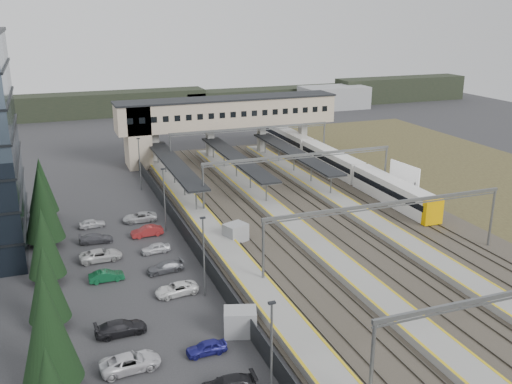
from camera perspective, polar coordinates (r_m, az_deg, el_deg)
name	(u,v)px	position (r m, az deg, el deg)	size (l,w,h in m)	color
ground	(254,252)	(65.01, -0.19, -6.05)	(220.00, 220.00, 0.00)	#2B2B2D
conifer_row	(45,254)	(56.18, -20.39, -5.83)	(4.42, 49.82, 9.50)	black
car_park	(146,294)	(55.80, -10.96, -9.96)	(10.64, 44.70, 1.29)	#A3A3A8
lampposts	(181,222)	(62.39, -7.52, -2.96)	(0.50, 53.25, 8.07)	slate
fence	(187,236)	(67.32, -6.89, -4.40)	(0.08, 90.00, 2.00)	#26282B
relay_cabin_near	(240,322)	(49.33, -1.59, -12.86)	(3.21, 2.74, 2.28)	gray
relay_cabin_far	(236,233)	(67.34, -2.06, -4.13)	(3.07, 2.82, 2.29)	gray
rail_corridor	(309,225)	(72.56, 5.37, -3.27)	(34.00, 90.00, 0.92)	#38332A
canopies	(236,158)	(90.07, -1.98, 3.42)	(23.10, 30.00, 3.28)	black
footbridge	(213,117)	(103.42, -4.31, 7.54)	(40.40, 6.40, 11.20)	tan
gantries	(338,184)	(70.20, 8.17, 0.82)	(28.40, 62.28, 7.17)	slate
train	(332,161)	(96.98, 7.64, 3.08)	(2.64, 55.20, 3.33)	white
billboard	(404,176)	(84.32, 14.61, 1.60)	(0.79, 6.19, 5.32)	slate
treeline_far	(218,100)	(156.31, -3.79, 9.19)	(170.00, 19.00, 7.00)	black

